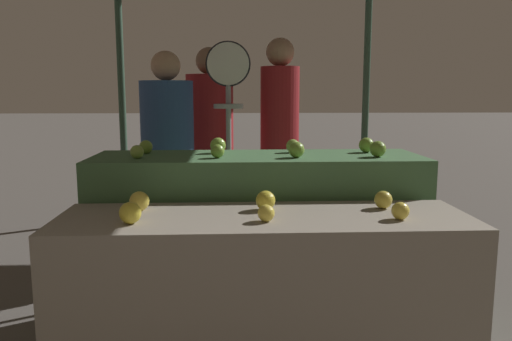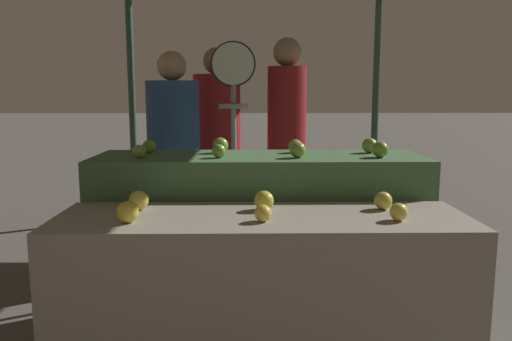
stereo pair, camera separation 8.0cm
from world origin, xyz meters
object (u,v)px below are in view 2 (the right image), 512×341
(person_customer_left, at_px, (217,135))
(produce_scale, at_px, (233,107))
(person_customer_right, at_px, (287,127))
(person_vendor_at_scale, at_px, (174,147))

(person_customer_left, bearing_deg, produce_scale, 91.93)
(person_customer_left, xyz_separation_m, person_customer_right, (0.57, -0.08, 0.07))
(person_vendor_at_scale, relative_size, person_customer_right, 0.92)
(produce_scale, distance_m, person_customer_right, 0.81)
(person_customer_left, bearing_deg, person_customer_right, 162.11)
(produce_scale, height_order, person_customer_left, person_customer_left)
(person_customer_right, bearing_deg, person_customer_left, 21.73)
(produce_scale, bearing_deg, person_vendor_at_scale, 155.82)
(person_vendor_at_scale, bearing_deg, person_customer_right, -173.37)
(produce_scale, xyz_separation_m, person_customer_left, (-0.16, 0.75, -0.25))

